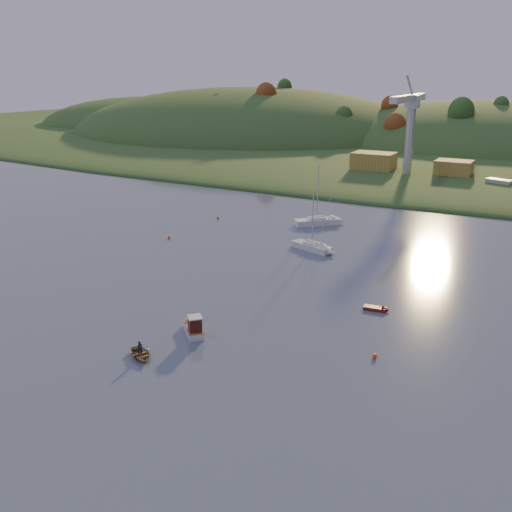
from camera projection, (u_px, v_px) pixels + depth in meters
The scene contains 22 objects.
ground at pixel (34, 402), 50.60m from camera, with size 500.00×500.00×0.00m, color #38465B.
far_shore at pixel (468, 141), 242.80m from camera, with size 620.00×220.00×1.50m, color #24461C.
shore_slope at pixel (435, 161), 188.48m from camera, with size 640.00×150.00×7.00m, color #24461C.
hill_left_far at pixel (149, 128), 303.17m from camera, with size 120.00×100.00×32.00m, color #24461C.
hill_left at pixel (249, 137), 258.74m from camera, with size 170.00×140.00×44.00m, color #24461C.
hill_center at pixel (486, 148), 221.53m from camera, with size 140.00×120.00×36.00m, color #24461C.
hillside_trees at pixel (447, 154), 205.19m from camera, with size 280.00×50.00×32.00m, color #264E1B, non-canonical shape.
wharf at pixel (419, 179), 149.90m from camera, with size 42.00×16.00×2.40m, color slate.
shed_west at pixel (374, 161), 155.56m from camera, with size 11.00×8.00×4.80m, color olive.
shed_east at pixel (454, 168), 146.95m from camera, with size 9.00×7.00×4.00m, color olive.
dock_crane at pixel (410, 117), 143.35m from camera, with size 3.20×28.00×20.30m.
fishing_boat at pixel (193, 326), 64.13m from camera, with size 4.90×4.89×3.37m.
sailboat_near at pixel (317, 221), 109.23m from camera, with size 8.03×7.64×11.84m.
sailboat_far at pixel (312, 246), 93.82m from camera, with size 7.63×4.43×10.14m.
canoe at pixel (140, 354), 58.38m from camera, with size 2.59×3.62×0.75m, color olive.
paddler at pixel (140, 351), 58.25m from camera, with size 0.58×0.38×1.59m, color black.
red_tender at pixel (380, 309), 69.88m from camera, with size 3.25×1.37×1.08m.
work_vessel at pixel (499, 188), 137.48m from camera, with size 14.46×9.11×3.50m.
buoy_0 at pixel (375, 356), 58.30m from camera, with size 0.50×0.50×0.50m, color #F7470D.
buoy_1 at pixel (379, 308), 70.21m from camera, with size 0.50×0.50×0.50m, color #F7470D.
buoy_2 at pixel (169, 237), 100.44m from camera, with size 0.50×0.50×0.50m, color #F7470D.
buoy_3 at pixel (218, 218), 114.05m from camera, with size 0.50×0.50×0.50m, color #F7470D.
Camera 1 is at (38.46, -29.34, 27.89)m, focal length 40.00 mm.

